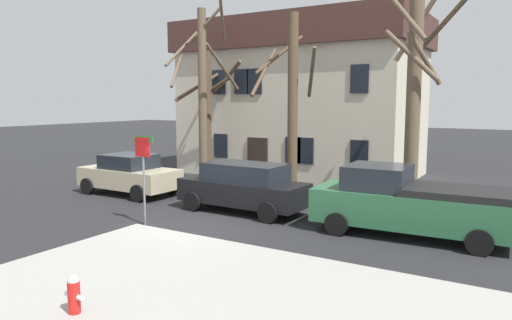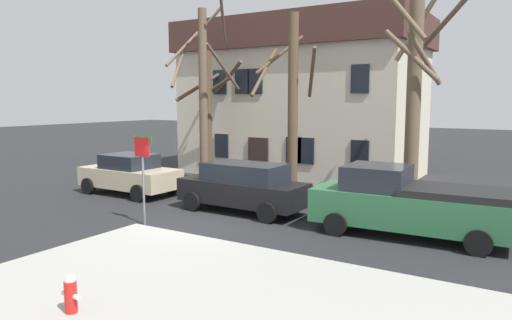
{
  "view_description": "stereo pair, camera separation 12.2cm",
  "coord_description": "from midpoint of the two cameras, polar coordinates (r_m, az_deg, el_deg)",
  "views": [
    {
      "loc": [
        9.19,
        -11.53,
        3.88
      ],
      "look_at": [
        -0.19,
        3.87,
        1.63
      ],
      "focal_mm": 33.43,
      "sensor_mm": 36.0,
      "label": 1
    },
    {
      "loc": [
        9.3,
        -11.46,
        3.88
      ],
      "look_at": [
        -0.19,
        3.87,
        1.63
      ],
      "focal_mm": 33.43,
      "sensor_mm": 36.0,
      "label": 2
    }
  ],
  "objects": [
    {
      "name": "ground_plane",
      "position": [
        15.25,
        -7.28,
        -7.68
      ],
      "size": [
        120.0,
        120.0,
        0.0
      ],
      "primitive_type": "plane",
      "color": "#262628"
    },
    {
      "name": "building_main",
      "position": [
        25.53,
        5.26,
        7.49
      ],
      "size": [
        12.26,
        6.94,
        7.97
      ],
      "color": "beige",
      "rests_on": "ground_plane"
    },
    {
      "name": "tree_bare_near",
      "position": [
        22.97,
        -6.06,
        5.88
      ],
      "size": [
        3.3,
        2.16,
        6.43
      ],
      "color": "brown",
      "rests_on": "ground_plane"
    },
    {
      "name": "tree_bare_mid",
      "position": [
        22.1,
        -6.59,
        8.43
      ],
      "size": [
        2.9,
        2.89,
        8.83
      ],
      "color": "brown",
      "rests_on": "ground_plane"
    },
    {
      "name": "tree_bare_far",
      "position": [
        19.24,
        4.08,
        7.0
      ],
      "size": [
        2.7,
        3.02,
        7.3
      ],
      "color": "brown",
      "rests_on": "ground_plane"
    },
    {
      "name": "tree_bare_end",
      "position": [
        17.85,
        18.24,
        7.72
      ],
      "size": [
        2.74,
        2.75,
        8.02
      ],
      "color": "brown",
      "rests_on": "ground_plane"
    },
    {
      "name": "car_beige_sedan",
      "position": [
        20.5,
        -15.09,
        -1.66
      ],
      "size": [
        4.33,
        2.16,
        1.68
      ],
      "color": "#C6B793",
      "rests_on": "ground_plane"
    },
    {
      "name": "car_black_wagon",
      "position": [
        16.64,
        -1.73,
        -3.2
      ],
      "size": [
        4.63,
        2.04,
        1.73
      ],
      "color": "black",
      "rests_on": "ground_plane"
    },
    {
      "name": "pickup_truck_green",
      "position": [
        14.43,
        17.65,
        -4.89
      ],
      "size": [
        5.61,
        2.47,
        1.99
      ],
      "color": "#2D6B42",
      "rests_on": "ground_plane"
    },
    {
      "name": "fire_hydrant",
      "position": [
        9.37,
        -21.32,
        -14.64
      ],
      "size": [
        0.42,
        0.22,
        0.71
      ],
      "color": "red",
      "rests_on": "sidewalk_slab"
    },
    {
      "name": "street_sign_pole",
      "position": [
        15.19,
        -13.56,
        -0.35
      ],
      "size": [
        0.76,
        0.07,
        2.8
      ],
      "color": "slate",
      "rests_on": "ground_plane"
    },
    {
      "name": "bicycle_leaning",
      "position": [
        23.41,
        -12.58,
        -1.68
      ],
      "size": [
        1.65,
        0.67,
        1.03
      ],
      "color": "black",
      "rests_on": "ground_plane"
    }
  ]
}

